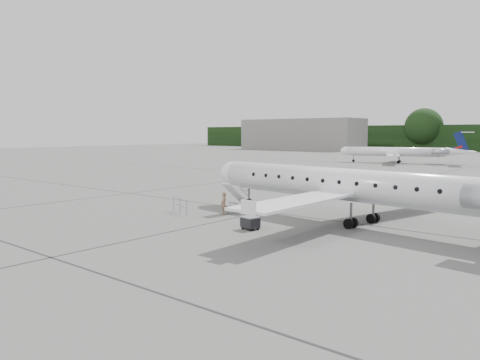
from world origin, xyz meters
The scene contains 8 objects.
ground centered at (0.00, 0.00, 0.00)m, with size 320.00×320.00×0.00m, color slate.
terminal_building centered at (-70.00, 110.00, 5.00)m, with size 40.00×14.00×10.00m, color slate.
main_regional_jet centered at (0.33, 4.09, 3.37)m, with size 26.27×18.91×6.73m, color white, non-canonical shape.
airstair centered at (-7.53, 2.87, 1.06)m, with size 0.85×2.41×2.11m, color white, non-canonical shape.
passenger centered at (-7.70, 1.52, 0.76)m, with size 0.55×0.36×1.51m, color #8A644B.
safety_railing centered at (-10.41, 0.00, 0.50)m, with size 2.20×0.08×1.00m, color #95979D, non-canonical shape.
baggage_cart centered at (-3.22, -1.21, 0.41)m, with size 0.94×0.76×0.81m, color black, non-canonical shape.
bg_regional_left centered at (-19.73, 62.22, 2.90)m, with size 22.12×15.93×5.80m, color white, non-canonical shape.
Camera 1 is at (13.29, -22.01, 5.56)m, focal length 35.00 mm.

